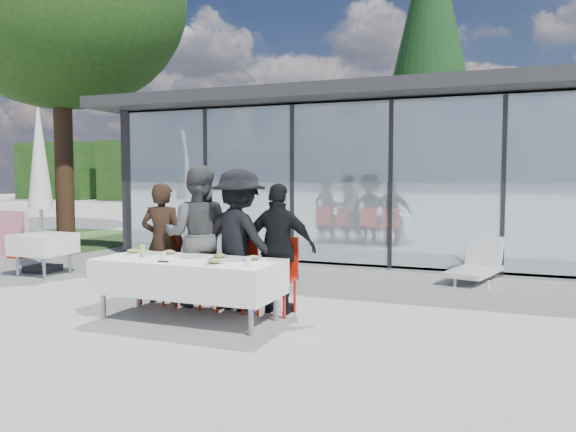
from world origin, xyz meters
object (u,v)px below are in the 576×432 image
object	(u,v)px
plate_c	(220,257)
market_umbrella	(40,168)
dining_table	(189,276)
lounger	(477,265)
diner_chair_c	(239,269)
folded_eyeglasses	(163,261)
diner_chair_b	(198,266)
plate_d	(253,259)
plate_extra	(214,262)
plate_a	(133,252)
diner_d	(279,248)
spare_table_left	(43,244)
diner_c	(239,240)
deciduous_tree	(60,3)
plate_b	(169,253)
juice_bottle	(143,251)
diner_a	(162,242)
conifer_tree	(430,49)
diner_chair_d	(279,271)
diner_chair_a	(163,263)
diner_b	(198,236)

from	to	relation	value
plate_c	market_umbrella	size ratio (longest dim) A/B	0.08
dining_table	lounger	world-z (taller)	dining_table
diner_chair_c	market_umbrella	xyz separation A→B (m)	(-4.68, 1.29, 1.37)
folded_eyeglasses	diner_chair_b	bearing A→B (deg)	98.55
plate_d	plate_extra	distance (m)	0.51
plate_a	diner_d	bearing A→B (deg)	19.20
spare_table_left	plate_d	bearing A→B (deg)	-18.25
dining_table	plate_a	size ratio (longest dim) A/B	9.30
diner_c	deciduous_tree	size ratio (longest dim) A/B	0.20
plate_b	juice_bottle	distance (m)	0.35
diner_a	diner_d	bearing A→B (deg)	167.01
diner_chair_c	diner_c	bearing A→B (deg)	-90.00
plate_a	conifer_tree	distance (m)	14.46
diner_c	deciduous_tree	world-z (taller)	deciduous_tree
plate_a	plate_d	size ratio (longest dim) A/B	1.00
diner_a	diner_c	size ratio (longest dim) A/B	0.90
folded_eyeglasses	lounger	bearing A→B (deg)	52.95
plate_extra	folded_eyeglasses	world-z (taller)	plate_extra
diner_chair_b	market_umbrella	xyz separation A→B (m)	(-4.06, 1.29, 1.37)
diner_a	plate_extra	xyz separation A→B (m)	(1.38, -1.01, -0.06)
dining_table	conifer_tree	bearing A→B (deg)	85.59
diner_d	plate_b	bearing A→B (deg)	19.10
plate_extra	plate_b	bearing A→B (deg)	152.67
diner_d	plate_a	world-z (taller)	diner_d
diner_d	plate_c	bearing A→B (deg)	43.44
spare_table_left	diner_d	bearing A→B (deg)	-11.57
juice_bottle	plate_c	bearing A→B (deg)	13.64
diner_d	diner_chair_d	distance (m)	0.30
lounger	plate_a	bearing A→B (deg)	-135.95
diner_chair_c	plate_c	bearing A→B (deg)	-87.56
diner_a	juice_bottle	bearing A→B (deg)	94.66
diner_chair_d	juice_bottle	world-z (taller)	diner_chair_d
spare_table_left	diner_chair_a	bearing A→B (deg)	-17.60
dining_table	plate_c	size ratio (longest dim) A/B	9.30
juice_bottle	deciduous_tree	bearing A→B (deg)	138.31
plate_b	diner_d	bearing A→B (deg)	22.39
deciduous_tree	conifer_tree	world-z (taller)	conifer_tree
diner_d	juice_bottle	world-z (taller)	diner_d
diner_b	plate_a	distance (m)	0.88
diner_chair_d	juice_bottle	size ratio (longest dim) A/B	6.04
dining_table	diner_a	distance (m)	1.19
plate_b	plate_d	world-z (taller)	same
juice_bottle	lounger	bearing A→B (deg)	47.51
plate_c	diner_a	bearing A→B (deg)	154.52
diner_chair_d	plate_a	xyz separation A→B (m)	(-1.79, -0.63, 0.24)
diner_chair_a	diner_a	bearing A→B (deg)	-90.00
dining_table	diner_a	world-z (taller)	diner_a
diner_chair_b	diner_a	bearing A→B (deg)	-179.67
diner_chair_a	juice_bottle	size ratio (longest dim) A/B	6.04
deciduous_tree	plate_a	bearing A→B (deg)	-42.00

